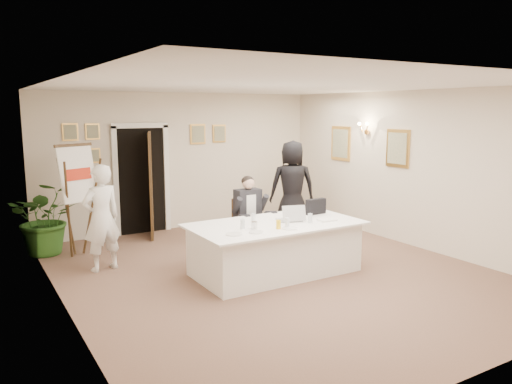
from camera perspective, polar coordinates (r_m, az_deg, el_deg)
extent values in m
plane|color=brown|center=(7.74, 2.03, -9.12)|extent=(7.00, 7.00, 0.00)
cube|color=white|center=(7.34, 2.16, 12.08)|extent=(6.00, 7.00, 0.02)
cube|color=beige|center=(10.50, -8.40, 3.52)|extent=(6.00, 0.10, 2.80)
cube|color=beige|center=(4.91, 24.99, -3.90)|extent=(6.00, 0.10, 2.80)
cube|color=beige|center=(6.32, -21.38, -0.87)|extent=(0.10, 7.00, 2.80)
cube|color=beige|center=(9.38, 17.66, 2.49)|extent=(0.10, 7.00, 2.80)
cube|color=black|center=(10.20, -12.96, 1.24)|extent=(0.92, 0.06, 2.10)
cube|color=white|center=(10.03, -15.73, 0.99)|extent=(0.10, 0.06, 2.20)
cube|color=white|center=(10.34, -10.17, 1.44)|extent=(0.10, 0.06, 2.20)
cube|color=#32210F|center=(9.83, -11.91, 0.85)|extent=(0.33, 0.81, 2.02)
cube|color=white|center=(7.60, 2.19, -6.50)|extent=(2.39, 1.20, 0.75)
cube|color=white|center=(7.50, 2.21, -3.67)|extent=(2.57, 1.38, 0.03)
cube|color=white|center=(8.66, -19.98, 1.91)|extent=(0.67, 0.44, 0.91)
imported|color=white|center=(7.97, -17.24, -2.85)|extent=(0.67, 0.52, 1.65)
imported|color=black|center=(10.08, 4.17, 0.65)|extent=(1.07, 0.93, 1.85)
imported|color=#2C6120|center=(9.24, -22.88, -2.71)|extent=(1.19, 1.05, 1.27)
cube|color=black|center=(8.16, 6.85, -1.66)|extent=(0.36, 0.12, 0.25)
cube|color=white|center=(7.72, 8.11, -3.17)|extent=(0.28, 0.21, 0.03)
cylinder|color=white|center=(6.81, -2.51, -4.83)|extent=(0.30, 0.30, 0.01)
cylinder|color=white|center=(6.91, 0.02, -4.61)|extent=(0.21, 0.21, 0.01)
cylinder|color=white|center=(7.14, 3.89, -4.17)|extent=(0.27, 0.27, 0.01)
cylinder|color=silver|center=(7.12, -1.54, -3.68)|extent=(0.07, 0.07, 0.14)
cylinder|color=silver|center=(7.22, 3.60, -3.51)|extent=(0.06, 0.06, 0.14)
cylinder|color=silver|center=(7.55, 6.20, -2.98)|extent=(0.09, 0.09, 0.14)
cylinder|color=silver|center=(7.51, -0.29, -2.99)|extent=(0.07, 0.07, 0.14)
cylinder|color=yellow|center=(7.12, 2.58, -3.73)|extent=(0.07, 0.07, 0.13)
cylinder|color=silver|center=(7.09, -0.20, -3.85)|extent=(0.09, 0.09, 0.11)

